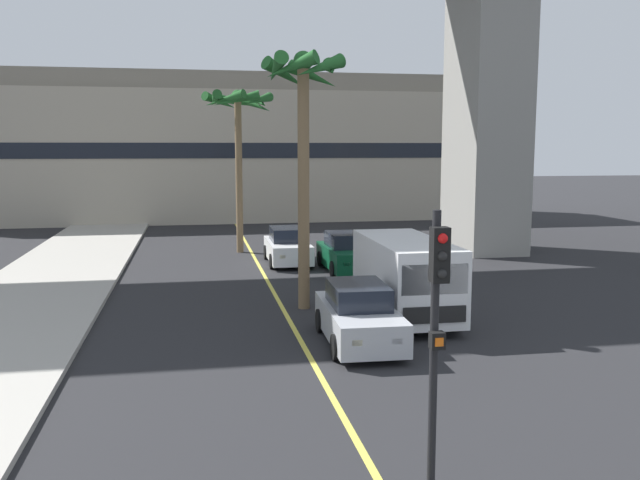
% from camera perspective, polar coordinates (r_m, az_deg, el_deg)
% --- Properties ---
extents(lane_stripe_center, '(0.14, 56.00, 0.01)m').
position_cam_1_polar(lane_stripe_center, '(25.05, -4.18, -3.86)').
color(lane_stripe_center, '#DBCC4C').
rests_on(lane_stripe_center, ground).
extents(pier_building_backdrop, '(38.28, 8.04, 9.96)m').
position_cam_1_polar(pier_building_backdrop, '(49.01, -7.44, 7.57)').
color(pier_building_backdrop, '#BCB29E').
rests_on(pier_building_backdrop, ground).
extents(car_queue_front, '(1.94, 4.16, 1.56)m').
position_cam_1_polar(car_queue_front, '(17.71, 3.27, -6.38)').
color(car_queue_front, '#B7BABF').
rests_on(car_queue_front, ground).
extents(car_queue_second, '(1.88, 4.12, 1.56)m').
position_cam_1_polar(car_queue_second, '(27.97, 2.19, -1.12)').
color(car_queue_second, '#0C4728').
rests_on(car_queue_second, ground).
extents(car_queue_third, '(1.87, 4.12, 1.56)m').
position_cam_1_polar(car_queue_third, '(29.77, -2.73, -0.59)').
color(car_queue_third, white).
rests_on(car_queue_third, ground).
extents(delivery_van, '(2.20, 5.27, 2.36)m').
position_cam_1_polar(delivery_van, '(20.31, 7.16, -2.96)').
color(delivery_van, white).
rests_on(delivery_van, ground).
extents(traffic_light_median_near, '(0.24, 0.37, 4.20)m').
position_cam_1_polar(traffic_light_median_near, '(9.61, 9.71, -6.40)').
color(traffic_light_median_near, black).
rests_on(traffic_light_median_near, ground).
extents(palm_tree_near_median, '(2.57, 2.71, 7.92)m').
position_cam_1_polar(palm_tree_near_median, '(21.05, -1.43, 11.01)').
color(palm_tree_near_median, brown).
rests_on(palm_tree_near_median, ground).
extents(palm_tree_mid_median, '(3.44, 3.45, 7.72)m').
position_cam_1_polar(palm_tree_mid_median, '(32.85, -6.82, 10.37)').
color(palm_tree_mid_median, brown).
rests_on(palm_tree_mid_median, ground).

